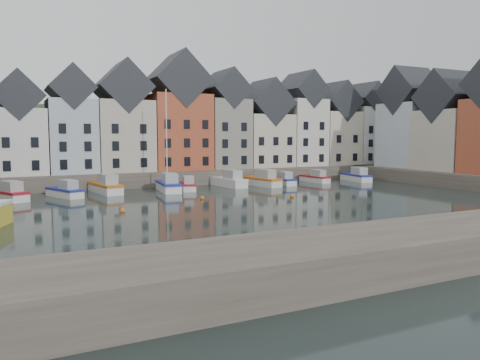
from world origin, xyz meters
TOP-DOWN VIEW (x-y plane):
  - ground at (0.00, 0.00)m, footprint 260.00×260.00m
  - far_quay at (0.00, 30.00)m, footprint 90.00×16.00m
  - near_wall at (-10.00, -22.00)m, footprint 50.00×6.00m
  - hillside at (0.02, 56.00)m, footprint 153.60×70.40m
  - far_terrace at (3.21, 28.00)m, footprint 72.37×8.16m
  - right_terrace at (36.00, 8.07)m, footprint 8.30×24.25m
  - mooring_buoys at (-4.00, 5.33)m, footprint 20.50×5.50m
  - boat_a at (-23.45, 16.60)m, footprint 4.42×6.53m
  - boat_b at (-17.57, 16.84)m, footprint 3.92×6.18m
  - boat_c at (-12.64, 18.51)m, footprint 3.32×7.26m
  - boat_d at (-5.08, 16.82)m, footprint 2.89×7.14m
  - boat_e at (-2.30, 17.18)m, footprint 3.11×5.79m
  - boat_f at (4.34, 18.56)m, footprint 2.96×7.14m
  - boat_g at (8.87, 17.33)m, footprint 3.51×7.22m
  - boat_h at (12.47, 17.56)m, footprint 1.95×5.73m
  - boat_i at (18.90, 18.46)m, footprint 2.19×5.74m
  - boat_j at (25.81, 17.10)m, footprint 2.84×6.63m

SIDE VIEW (x-z plane):
  - hillside at x=0.02m, z-range -49.96..14.04m
  - ground at x=0.00m, z-range 0.00..0.00m
  - mooring_buoys at x=-4.00m, z-range -0.10..0.40m
  - boat_e at x=-2.30m, z-range -0.43..1.69m
  - boat_i at x=18.90m, z-range -0.44..1.72m
  - boat_h at x=12.47m, z-range -0.44..1.74m
  - boat_b at x=-17.57m, z-range -0.46..1.81m
  - boat_a at x=-23.45m, z-range -0.49..1.93m
  - boat_j at x=25.81m, z-range -0.50..1.97m
  - boat_g at x=8.87m, z-range -0.54..2.12m
  - boat_f at x=4.34m, z-range -0.54..2.12m
  - boat_c at x=-12.64m, z-range -0.54..2.14m
  - boat_d at x=-5.08m, z-range -5.78..7.51m
  - far_quay at x=0.00m, z-range 0.00..2.00m
  - near_wall at x=-10.00m, z-range 0.00..2.00m
  - far_terrace at x=3.21m, z-range -0.01..17.76m
  - right_terrace at x=36.00m, z-range 0.73..17.10m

